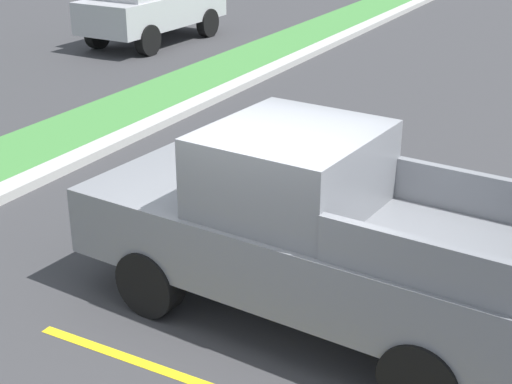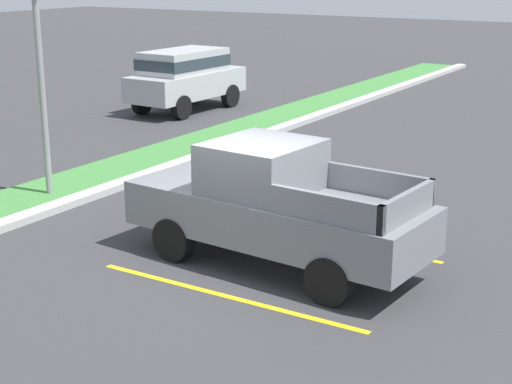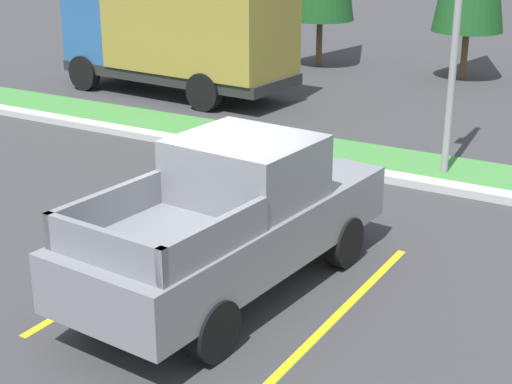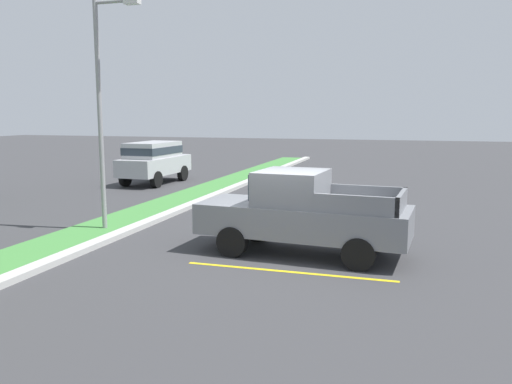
% 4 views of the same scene
% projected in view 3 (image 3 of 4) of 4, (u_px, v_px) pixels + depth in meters
% --- Properties ---
extents(ground_plane, '(120.00, 120.00, 0.00)m').
position_uv_depth(ground_plane, '(226.00, 272.00, 11.29)').
color(ground_plane, '#38383A').
extents(parking_line_near, '(0.12, 4.80, 0.01)m').
position_uv_depth(parking_line_near, '(144.00, 265.00, 11.49)').
color(parking_line_near, yellow).
rests_on(parking_line_near, ground).
extents(parking_line_far, '(0.12, 4.80, 0.01)m').
position_uv_depth(parking_line_far, '(336.00, 317.00, 10.01)').
color(parking_line_far, yellow).
rests_on(parking_line_far, ground).
extents(curb_strip, '(56.00, 0.40, 0.15)m').
position_uv_depth(curb_strip, '(363.00, 172.00, 15.31)').
color(curb_strip, '#B2B2AD').
rests_on(curb_strip, ground).
extents(grass_median, '(56.00, 1.80, 0.06)m').
position_uv_depth(grass_median, '(384.00, 160.00, 16.21)').
color(grass_median, '#42843D').
rests_on(grass_median, ground).
extents(pickup_truck_main, '(2.29, 5.36, 2.10)m').
position_uv_depth(pickup_truck_main, '(235.00, 218.00, 10.44)').
color(pickup_truck_main, black).
rests_on(pickup_truck_main, ground).
extents(cargo_truck_distant, '(6.95, 2.91, 3.40)m').
position_uv_depth(cargo_truck_distant, '(180.00, 29.00, 21.44)').
color(cargo_truck_distant, black).
rests_on(cargo_truck_distant, ground).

